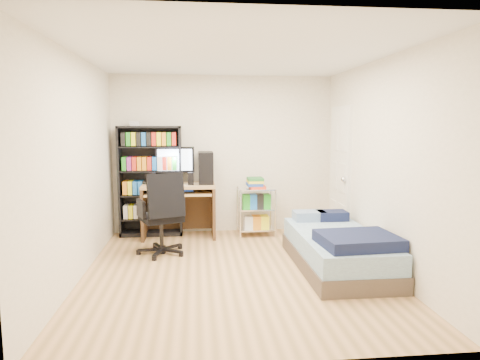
{
  "coord_description": "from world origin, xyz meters",
  "views": [
    {
      "loc": [
        -0.44,
        -4.87,
        1.72
      ],
      "look_at": [
        0.11,
        0.4,
        1.04
      ],
      "focal_mm": 32.0,
      "sensor_mm": 36.0,
      "label": 1
    }
  ],
  "objects": [
    {
      "name": "room",
      "position": [
        0.0,
        0.0,
        1.25
      ],
      "size": [
        3.58,
        4.08,
        2.58
      ],
      "color": "tan",
      "rests_on": "ground"
    },
    {
      "name": "media_shelf",
      "position": [
        -1.14,
        1.84,
        0.88
      ],
      "size": [
        0.96,
        0.32,
        1.78
      ],
      "color": "black",
      "rests_on": "room"
    },
    {
      "name": "computer_desk",
      "position": [
        -0.59,
        1.72,
        0.75
      ],
      "size": [
        1.1,
        0.64,
        1.39
      ],
      "color": "tan",
      "rests_on": "room"
    },
    {
      "name": "office_chair",
      "position": [
        -0.89,
        0.77,
        0.35
      ],
      "size": [
        0.86,
        0.86,
        1.11
      ],
      "rotation": [
        0.0,
        0.0,
        0.39
      ],
      "color": "black",
      "rests_on": "room"
    },
    {
      "name": "wire_cart",
      "position": [
        0.49,
        1.65,
        0.6
      ],
      "size": [
        0.58,
        0.42,
        0.92
      ],
      "rotation": [
        0.0,
        0.0,
        0.02
      ],
      "color": "white",
      "rests_on": "room"
    },
    {
      "name": "bed",
      "position": [
        1.26,
        -0.0,
        0.24
      ],
      "size": [
        0.95,
        1.91,
        0.54
      ],
      "color": "#50433B",
      "rests_on": "room"
    },
    {
      "name": "door",
      "position": [
        1.72,
        1.35,
        1.0
      ],
      "size": [
        0.12,
        0.8,
        2.0
      ],
      "color": "white",
      "rests_on": "room"
    }
  ]
}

